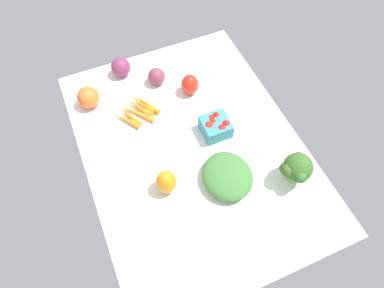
% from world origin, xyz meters
% --- Properties ---
extents(tablecloth, '(1.04, 0.76, 0.02)m').
position_xyz_m(tablecloth, '(0.00, 0.00, 0.01)').
color(tablecloth, white).
rests_on(tablecloth, ground).
extents(berry_basket, '(0.10, 0.10, 0.07)m').
position_xyz_m(berry_basket, '(-0.03, 0.11, 0.06)').
color(berry_basket, teal).
rests_on(berry_basket, tablecloth).
extents(leafy_greens_clump, '(0.20, 0.18, 0.06)m').
position_xyz_m(leafy_greens_clump, '(0.17, 0.06, 0.05)').
color(leafy_greens_clump, '#3F7737').
rests_on(leafy_greens_clump, tablecloth).
extents(red_onion_center, '(0.08, 0.08, 0.08)m').
position_xyz_m(red_onion_center, '(-0.44, -0.13, 0.06)').
color(red_onion_center, '#81305A').
rests_on(red_onion_center, tablecloth).
extents(heirloom_tomato_orange, '(0.09, 0.09, 0.09)m').
position_xyz_m(heirloom_tomato_orange, '(-0.34, -0.29, 0.06)').
color(heirloom_tomato_orange, orange).
rests_on(heirloom_tomato_orange, tablecloth).
extents(carrot_bunch, '(0.19, 0.19, 0.03)m').
position_xyz_m(carrot_bunch, '(-0.23, -0.14, 0.03)').
color(carrot_bunch, orange).
rests_on(carrot_bunch, tablecloth).
extents(broccoli_head, '(0.11, 0.11, 0.13)m').
position_xyz_m(broccoli_head, '(0.25, 0.26, 0.10)').
color(broccoli_head, '#A2D274').
rests_on(broccoli_head, tablecloth).
extents(red_onion_near_basket, '(0.07, 0.07, 0.07)m').
position_xyz_m(red_onion_near_basket, '(-0.34, -0.01, 0.06)').
color(red_onion_near_basket, '#82394F').
rests_on(red_onion_near_basket, tablecloth).
extents(bell_pepper_orange, '(0.10, 0.10, 0.10)m').
position_xyz_m(bell_pepper_orange, '(0.12, -0.14, 0.07)').
color(bell_pepper_orange, orange).
rests_on(bell_pepper_orange, tablecloth).
extents(bell_pepper_red, '(0.09, 0.09, 0.09)m').
position_xyz_m(bell_pepper_red, '(-0.24, 0.09, 0.06)').
color(bell_pepper_red, red).
rests_on(bell_pepper_red, tablecloth).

